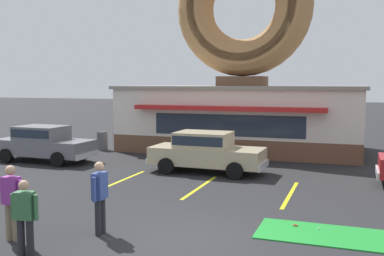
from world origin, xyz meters
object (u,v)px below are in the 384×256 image
Objects in this scene: car_grey at (44,142)px; trash_bin at (102,141)px; pedestrian_hooded_kid at (100,194)px; pedestrian_crossing_woman at (12,199)px; golf_ball at (319,228)px; car_champagne at (206,150)px; pedestrian_leather_jacket_man at (25,215)px.

trash_bin is (0.61, 3.96, -0.37)m from car_grey.
pedestrian_hooded_kid reaches higher than pedestrian_crossing_woman.
golf_ball is 7.11m from pedestrian_crossing_woman.
pedestrian_crossing_woman reaches higher than trash_bin.
car_champagne is 1.00× the size of car_grey.
golf_ball is 13.58m from car_grey.
pedestrian_hooded_kid reaches higher than pedestrian_leather_jacket_man.
pedestrian_hooded_kid is at bearing -157.38° from golf_ball.
trash_bin is (-6.21, 13.29, -0.36)m from pedestrian_leather_jacket_man.
car_grey is (-12.31, 5.67, 0.82)m from golf_ball.
car_grey is 2.68× the size of pedestrian_hooded_kid.
pedestrian_hooded_kid is 1.09× the size of pedestrian_leather_jacket_man.
trash_bin is at bearing 81.21° from car_grey.
trash_bin is (-6.93, 11.62, -0.45)m from pedestrian_hooded_kid.
car_grey is 10.51m from pedestrian_crossing_woman.
pedestrian_hooded_kid reaches higher than trash_bin.
pedestrian_crossing_woman is at bearing -55.67° from car_grey.
pedestrian_hooded_kid is at bearing 32.45° from pedestrian_crossing_woman.
pedestrian_crossing_woman reaches higher than car_champagne.
trash_bin reaches higher than golf_ball.
pedestrian_crossing_woman is at bearing -147.55° from pedestrian_hooded_kid.
car_champagne is 2.69× the size of pedestrian_crossing_woman.
car_champagne reaches higher than pedestrian_leather_jacket_man.
pedestrian_leather_jacket_man reaches higher than golf_ball.
pedestrian_leather_jacket_man is at bearing -35.60° from pedestrian_crossing_woman.
car_champagne is at bearing 89.64° from pedestrian_hooded_kid.
trash_bin is at bearing 112.81° from pedestrian_crossing_woman.
pedestrian_hooded_kid is at bearing -90.36° from car_champagne.
golf_ball is 0.02× the size of pedestrian_crossing_woman.
pedestrian_leather_jacket_man is at bearing -64.93° from trash_bin.
pedestrian_crossing_woman is 13.72m from trash_bin.
car_grey is at bearing -179.12° from car_champagne.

